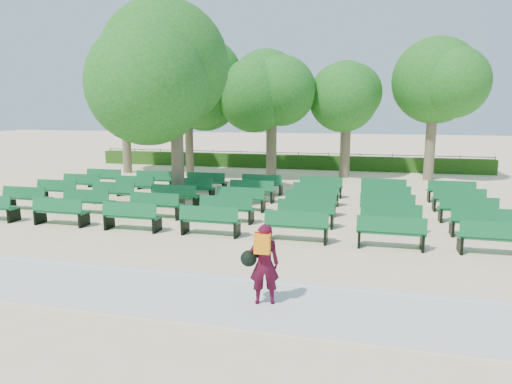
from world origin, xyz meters
TOP-DOWN VIEW (x-y plane):
  - ground at (0.00, 0.00)m, footprint 120.00×120.00m
  - paving at (0.00, -7.40)m, footprint 30.00×2.20m
  - curb at (0.00, -6.25)m, footprint 30.00×0.12m
  - hedge at (0.00, 14.00)m, footprint 26.00×0.70m
  - fence at (0.00, 14.40)m, footprint 26.00×0.10m
  - tree_line at (0.00, 10.00)m, footprint 21.80×6.80m
  - bench_array at (0.87, 0.83)m, footprint 1.91×0.74m
  - tree_among at (-1.94, 1.30)m, footprint 5.16×5.16m
  - person at (3.60, -7.42)m, footprint 0.80×0.54m

SIDE VIEW (x-z plane):
  - ground at x=0.00m, z-range 0.00..0.00m
  - fence at x=0.00m, z-range -0.51..0.51m
  - tree_line at x=0.00m, z-range -3.52..3.52m
  - paving at x=0.00m, z-range 0.00..0.06m
  - curb at x=0.00m, z-range 0.00..0.10m
  - bench_array at x=0.87m, z-range -0.49..0.69m
  - hedge at x=0.00m, z-range 0.00..0.90m
  - person at x=3.60m, z-range 0.09..1.70m
  - tree_among at x=-1.94m, z-range 1.23..8.37m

